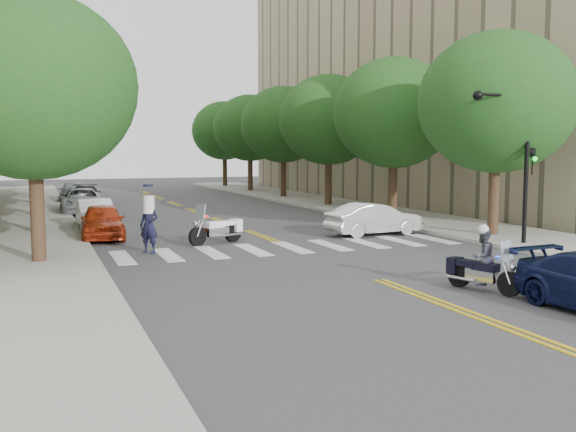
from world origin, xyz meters
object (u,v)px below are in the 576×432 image
motorcycle_police (481,261)px  officer_standing (149,226)px  convertible (374,219)px  motorcycle_parked (220,229)px

motorcycle_police → officer_standing: bearing=-70.6°
officer_standing → convertible: size_ratio=0.47×
motorcycle_parked → officer_standing: size_ratio=1.20×
motorcycle_police → officer_standing: 11.59m
motorcycle_police → convertible: 11.05m
motorcycle_parked → convertible: bearing=-113.7°
motorcycle_police → motorcycle_parked: motorcycle_police is taller
motorcycle_parked → convertible: motorcycle_parked is taller
officer_standing → convertible: bearing=50.4°
motorcycle_police → convertible: bearing=-122.2°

